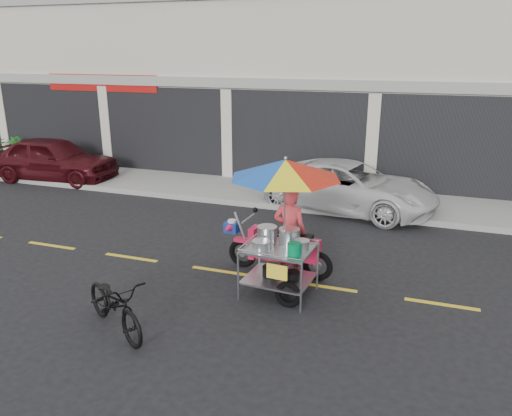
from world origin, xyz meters
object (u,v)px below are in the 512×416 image
(food_vendor_rig, at_px, (285,205))
(maroon_sedan, at_px, (53,159))
(near_bicycle, at_px, (115,304))
(white_pickup, at_px, (349,186))

(food_vendor_rig, bearing_deg, maroon_sedan, 156.13)
(maroon_sedan, distance_m, near_bicycle, 10.15)
(maroon_sedan, height_order, food_vendor_rig, food_vendor_rig)
(maroon_sedan, height_order, near_bicycle, maroon_sedan)
(maroon_sedan, xyz_separation_m, near_bicycle, (7.18, -7.17, -0.26))
(near_bicycle, height_order, food_vendor_rig, food_vendor_rig)
(maroon_sedan, relative_size, white_pickup, 0.91)
(white_pickup, height_order, near_bicycle, white_pickup)
(white_pickup, distance_m, near_bicycle, 7.54)
(white_pickup, xyz_separation_m, near_bicycle, (-2.34, -7.17, -0.19))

